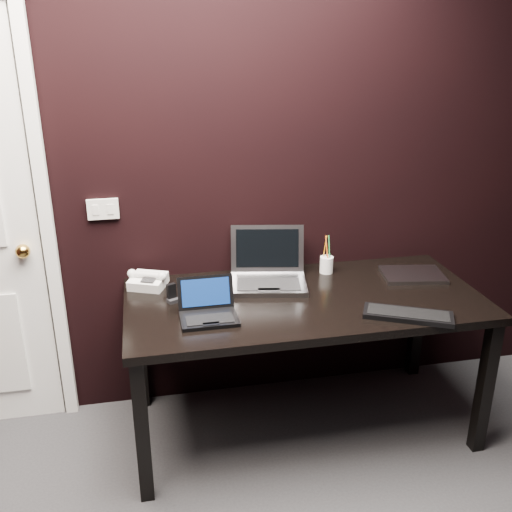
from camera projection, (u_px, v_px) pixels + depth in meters
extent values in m
plane|color=black|center=(228.00, 167.00, 2.84)|extent=(4.00, 0.00, 4.00)
cube|color=white|center=(48.00, 232.00, 2.74)|extent=(0.06, 0.05, 2.11)
sphere|color=gold|center=(23.00, 251.00, 2.71)|extent=(0.07, 0.07, 0.07)
cube|color=silver|center=(103.00, 209.00, 2.77)|extent=(0.15, 0.02, 0.10)
cube|color=silver|center=(95.00, 210.00, 2.76)|extent=(0.03, 0.01, 0.05)
cube|color=silver|center=(110.00, 209.00, 2.77)|extent=(0.03, 0.01, 0.05)
cube|color=black|center=(304.00, 301.00, 2.74)|extent=(1.70, 0.80, 0.04)
cube|color=black|center=(142.00, 432.00, 2.40)|extent=(0.06, 0.06, 0.70)
cube|color=black|center=(485.00, 388.00, 2.70)|extent=(0.06, 0.06, 0.70)
cube|color=black|center=(140.00, 348.00, 3.04)|extent=(0.06, 0.06, 0.70)
cube|color=black|center=(417.00, 320.00, 3.34)|extent=(0.06, 0.06, 0.70)
cube|color=black|center=(209.00, 319.00, 2.50)|extent=(0.25, 0.17, 0.02)
cube|color=black|center=(210.00, 319.00, 2.48)|extent=(0.21, 0.10, 0.00)
cube|color=black|center=(211.00, 324.00, 2.43)|extent=(0.07, 0.03, 0.00)
cube|color=black|center=(206.00, 292.00, 2.57)|extent=(0.25, 0.05, 0.14)
cube|color=#0A1E4E|center=(206.00, 292.00, 2.56)|extent=(0.22, 0.04, 0.12)
cube|color=gray|center=(268.00, 284.00, 2.84)|extent=(0.42, 0.34, 0.03)
cube|color=black|center=(269.00, 284.00, 2.80)|extent=(0.33, 0.20, 0.00)
cube|color=gray|center=(269.00, 290.00, 2.74)|extent=(0.11, 0.06, 0.00)
cube|color=#9E9EA3|center=(267.00, 248.00, 2.95)|extent=(0.38, 0.14, 0.23)
cube|color=black|center=(267.00, 248.00, 2.94)|extent=(0.33, 0.11, 0.19)
cube|color=black|center=(408.00, 315.00, 2.53)|extent=(0.41, 0.29, 0.02)
cube|color=black|center=(408.00, 312.00, 2.52)|extent=(0.36, 0.25, 0.00)
cube|color=#9C9CA1|center=(413.00, 275.00, 2.95)|extent=(0.34, 0.27, 0.02)
cube|color=white|center=(148.00, 282.00, 2.83)|extent=(0.21, 0.21, 0.07)
cylinder|color=silver|center=(147.00, 275.00, 2.80)|extent=(0.16, 0.09, 0.03)
sphere|color=silver|center=(132.00, 274.00, 2.82)|extent=(0.06, 0.06, 0.05)
sphere|color=white|center=(162.00, 276.00, 2.79)|extent=(0.06, 0.06, 0.05)
cube|color=black|center=(148.00, 280.00, 2.77)|extent=(0.08, 0.07, 0.01)
cube|color=black|center=(171.00, 293.00, 2.67)|extent=(0.05, 0.04, 0.09)
cube|color=black|center=(173.00, 301.00, 2.67)|extent=(0.06, 0.06, 0.02)
cylinder|color=white|center=(326.00, 265.00, 3.00)|extent=(0.07, 0.07, 0.09)
cylinder|color=#C07812|center=(325.00, 247.00, 2.97)|extent=(0.01, 0.02, 0.13)
cylinder|color=green|center=(329.00, 248.00, 2.96)|extent=(0.01, 0.02, 0.13)
cylinder|color=black|center=(327.00, 247.00, 2.97)|extent=(0.01, 0.01, 0.13)
cylinder|color=#E25715|center=(327.00, 248.00, 2.95)|extent=(0.02, 0.03, 0.13)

